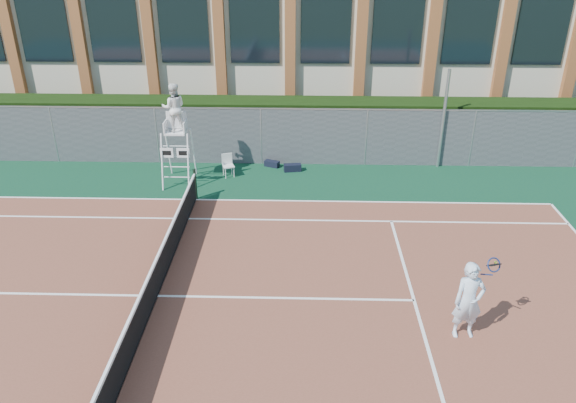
{
  "coord_description": "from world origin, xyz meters",
  "views": [
    {
      "loc": [
        3.6,
        -11.43,
        8.37
      ],
      "look_at": [
        3.19,
        3.0,
        1.23
      ],
      "focal_mm": 35.0,
      "sensor_mm": 36.0,
      "label": 1
    }
  ],
  "objects_px": {
    "plastic_chair": "(228,163)",
    "tennis_player": "(469,301)",
    "steel_pole": "(443,120)",
    "umpire_chair": "(174,110)"
  },
  "relations": [
    {
      "from": "plastic_chair",
      "to": "tennis_player",
      "type": "distance_m",
      "value": 10.96
    },
    {
      "from": "umpire_chair",
      "to": "plastic_chair",
      "type": "height_order",
      "value": "umpire_chair"
    },
    {
      "from": "steel_pole",
      "to": "plastic_chair",
      "type": "xyz_separation_m",
      "value": [
        -7.95,
        -1.1,
        -1.38
      ]
    },
    {
      "from": "steel_pole",
      "to": "tennis_player",
      "type": "xyz_separation_m",
      "value": [
        -1.51,
        -9.96,
        -0.91
      ]
    },
    {
      "from": "umpire_chair",
      "to": "plastic_chair",
      "type": "xyz_separation_m",
      "value": [
        1.67,
        0.55,
        -2.16
      ]
    },
    {
      "from": "umpire_chair",
      "to": "plastic_chair",
      "type": "bearing_deg",
      "value": 18.09
    },
    {
      "from": "steel_pole",
      "to": "tennis_player",
      "type": "relative_size",
      "value": 2.01
    },
    {
      "from": "umpire_chair",
      "to": "plastic_chair",
      "type": "relative_size",
      "value": 4.32
    },
    {
      "from": "umpire_chair",
      "to": "plastic_chair",
      "type": "distance_m",
      "value": 2.78
    },
    {
      "from": "tennis_player",
      "to": "steel_pole",
      "type": "bearing_deg",
      "value": 81.39
    }
  ]
}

